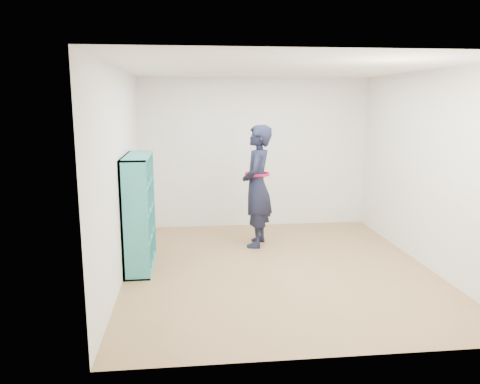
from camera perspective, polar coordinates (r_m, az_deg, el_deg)
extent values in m
plane|color=olive|center=(6.37, 4.60, -9.21)|extent=(4.50, 4.50, 0.00)
plane|color=white|center=(5.99, 4.99, 14.83)|extent=(4.50, 4.50, 0.00)
cube|color=silver|center=(5.99, -14.35, 2.05)|extent=(0.02, 4.50, 2.60)
cube|color=silver|center=(6.72, 21.79, 2.55)|extent=(0.02, 4.50, 2.60)
cube|color=silver|center=(8.25, 1.79, 4.75)|extent=(4.00, 0.02, 2.60)
cube|color=silver|center=(3.90, 11.13, -2.49)|extent=(4.00, 0.02, 2.60)
cube|color=teal|center=(5.83, -12.73, -3.60)|extent=(0.33, 0.02, 1.51)
cube|color=teal|center=(6.90, -11.74, -1.29)|extent=(0.33, 0.02, 1.51)
cube|color=teal|center=(6.57, -11.93, -8.66)|extent=(0.33, 1.13, 0.02)
cube|color=teal|center=(6.24, -12.46, 4.30)|extent=(0.33, 1.13, 0.02)
cube|color=teal|center=(6.38, -13.56, -2.37)|extent=(0.02, 1.13, 1.51)
cube|color=teal|center=(6.19, -12.35, -2.73)|extent=(0.31, 0.02, 1.46)
cube|color=teal|center=(6.54, -12.03, -1.99)|extent=(0.31, 0.02, 1.46)
cube|color=teal|center=(6.46, -12.06, -5.50)|extent=(0.31, 1.08, 0.02)
cube|color=teal|center=(6.36, -12.19, -2.35)|extent=(0.31, 1.08, 0.02)
cube|color=teal|center=(6.29, -12.32, 0.89)|extent=(0.31, 1.08, 0.02)
cube|color=beige|center=(6.21, -12.09, -9.36)|extent=(0.21, 0.13, 0.05)
cube|color=black|center=(6.02, -12.23, -5.33)|extent=(0.17, 0.15, 0.26)
cube|color=maroon|center=(5.92, -12.37, -1.88)|extent=(0.17, 0.15, 0.27)
cube|color=silver|center=(5.92, -12.52, 0.64)|extent=(0.21, 0.13, 0.05)
cube|color=navy|center=(6.47, -11.78, -7.48)|extent=(0.17, 0.15, 0.27)
cube|color=brown|center=(6.36, -11.90, -4.46)|extent=(0.17, 0.15, 0.25)
cube|color=#BFB28C|center=(6.35, -12.04, -1.91)|extent=(0.21, 0.13, 0.08)
cube|color=#26594C|center=(6.21, -12.17, 2.00)|extent=(0.17, 0.15, 0.24)
cube|color=beige|center=(6.82, -11.49, -6.75)|extent=(0.17, 0.15, 0.22)
cube|color=black|center=(6.78, -11.62, -4.35)|extent=(0.21, 0.13, 0.05)
cube|color=maroon|center=(6.63, -11.74, -0.49)|extent=(0.17, 0.15, 0.27)
cube|color=silver|center=(6.57, -11.85, 2.43)|extent=(0.17, 0.15, 0.23)
imported|color=black|center=(7.10, 2.09, 0.70)|extent=(0.62, 0.78, 1.86)
torus|color=#A90D37|center=(7.07, 2.10, 2.20)|extent=(0.48, 0.48, 0.04)
cube|color=silver|center=(7.18, 0.94, 1.81)|extent=(0.02, 0.08, 0.12)
cube|color=black|center=(7.18, 0.94, 1.81)|extent=(0.02, 0.08, 0.12)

